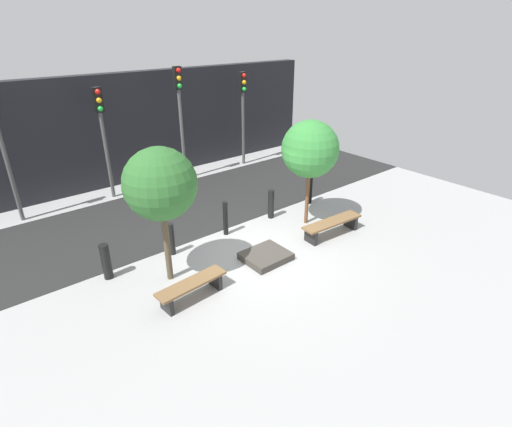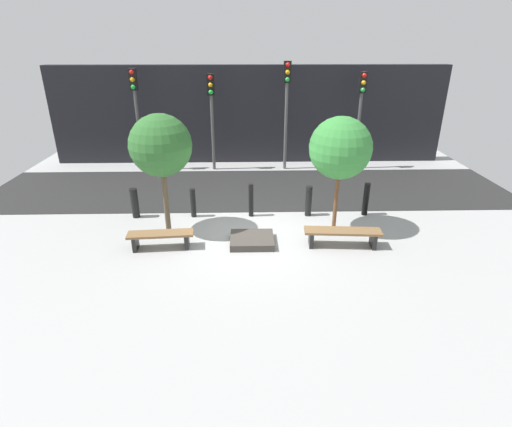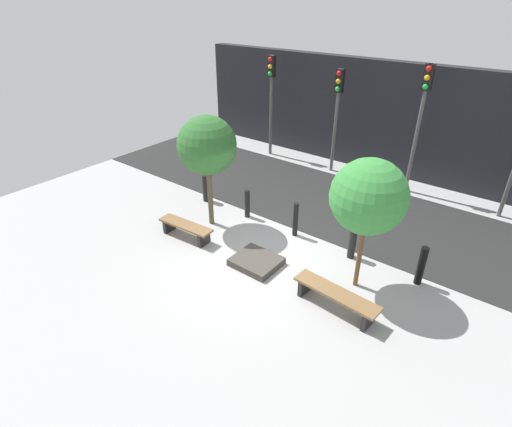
{
  "view_description": "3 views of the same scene",
  "coord_description": "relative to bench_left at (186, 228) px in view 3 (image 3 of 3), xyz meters",
  "views": [
    {
      "loc": [
        -5.73,
        -6.96,
        5.49
      ],
      "look_at": [
        0.24,
        0.32,
        0.98
      ],
      "focal_mm": 28.0,
      "sensor_mm": 36.0,
      "label": 1
    },
    {
      "loc": [
        -0.13,
        -9.56,
        4.88
      ],
      "look_at": [
        0.11,
        -0.02,
        0.69
      ],
      "focal_mm": 28.0,
      "sensor_mm": 36.0,
      "label": 2
    },
    {
      "loc": [
        4.96,
        -6.75,
        6.01
      ],
      "look_at": [
        -0.25,
        -0.06,
        1.25
      ],
      "focal_mm": 28.0,
      "sensor_mm": 36.0,
      "label": 3
    }
  ],
  "objects": [
    {
      "name": "traffic_light_mid_east",
      "position": [
        3.73,
        6.67,
        2.52
      ],
      "size": [
        0.28,
        0.27,
        4.13
      ],
      "color": "#555555",
      "rests_on": "ground"
    },
    {
      "name": "bollard_left",
      "position": [
        0.59,
        1.95,
        0.13
      ],
      "size": [
        0.16,
        0.16,
        0.88
      ],
      "primitive_type": "cylinder",
      "color": "black",
      "rests_on": "ground"
    },
    {
      "name": "tree_behind_left_bench",
      "position": [
        0.0,
        1.01,
        2.08
      ],
      "size": [
        1.6,
        1.6,
        3.2
      ],
      "color": "brown",
      "rests_on": "ground"
    },
    {
      "name": "bench_right",
      "position": [
        4.59,
        0.0,
        0.02
      ],
      "size": [
        1.96,
        0.58,
        0.45
      ],
      "rotation": [
        0.0,
        0.0,
        -0.07
      ],
      "color": "black",
      "rests_on": "ground"
    },
    {
      "name": "bollard_center",
      "position": [
        2.3,
        1.95,
        0.19
      ],
      "size": [
        0.14,
        0.14,
        1.0
      ],
      "primitive_type": "cylinder",
      "color": "black",
      "rests_on": "ground"
    },
    {
      "name": "planter_bed",
      "position": [
        2.3,
        0.2,
        -0.22
      ],
      "size": [
        1.12,
        0.98,
        0.18
      ],
      "primitive_type": "cube",
      "color": "#413C36",
      "rests_on": "ground"
    },
    {
      "name": "traffic_light_west",
      "position": [
        -2.01,
        6.67,
        2.36
      ],
      "size": [
        0.28,
        0.27,
        3.88
      ],
      "color": "#4B4B4B",
      "rests_on": "ground"
    },
    {
      "name": "building_facade",
      "position": [
        2.3,
        7.89,
        1.66
      ],
      "size": [
        16.2,
        0.5,
        3.93
      ],
      "primitive_type": "cube",
      "color": "black",
      "rests_on": "ground"
    },
    {
      "name": "bollard_far_left",
      "position": [
        -1.13,
        1.95,
        0.14
      ],
      "size": [
        0.22,
        0.22,
        0.89
      ],
      "primitive_type": "cylinder",
      "color": "black",
      "rests_on": "ground"
    },
    {
      "name": "traffic_light_mid_west",
      "position": [
        0.86,
        6.67,
        2.24
      ],
      "size": [
        0.28,
        0.27,
        3.69
      ],
      "color": "#4F4F4F",
      "rests_on": "ground"
    },
    {
      "name": "bench_left",
      "position": [
        0.0,
        0.0,
        0.0
      ],
      "size": [
        1.66,
        0.53,
        0.43
      ],
      "rotation": [
        0.0,
        0.0,
        0.07
      ],
      "color": "black",
      "rests_on": "ground"
    },
    {
      "name": "ground_plane",
      "position": [
        2.3,
        0.57,
        -0.31
      ],
      "size": [
        18.0,
        18.0,
        0.0
      ],
      "primitive_type": "plane",
      "color": "#A0A0A0"
    },
    {
      "name": "bollard_far_right",
      "position": [
        5.72,
        1.95,
        0.19
      ],
      "size": [
        0.17,
        0.17,
        1.0
      ],
      "primitive_type": "cylinder",
      "color": "black",
      "rests_on": "ground"
    },
    {
      "name": "tree_behind_right_bench",
      "position": [
        4.59,
        1.01,
        1.99
      ],
      "size": [
        1.62,
        1.62,
        3.11
      ],
      "color": "brown",
      "rests_on": "ground"
    },
    {
      "name": "bollard_right",
      "position": [
        4.01,
        1.95,
        0.15
      ],
      "size": [
        0.19,
        0.19,
        0.91
      ],
      "primitive_type": "cylinder",
      "color": "black",
      "rests_on": "ground"
    },
    {
      "name": "road_strip",
      "position": [
        2.3,
        4.29,
        -0.3
      ],
      "size": [
        18.0,
        4.18,
        0.01
      ],
      "primitive_type": "cube",
      "color": "#252525",
      "rests_on": "ground"
    }
  ]
}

